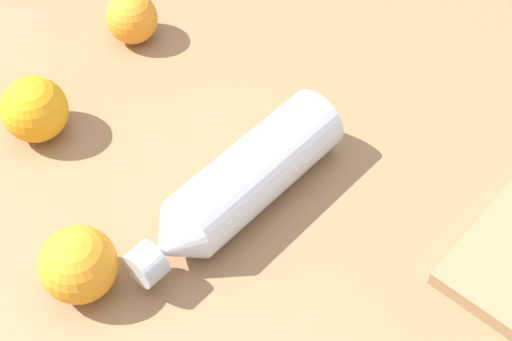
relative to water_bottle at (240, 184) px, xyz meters
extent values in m
plane|color=olive|center=(0.01, 0.04, -0.04)|extent=(2.40, 2.40, 0.00)
cylinder|color=silver|center=(-0.02, 0.01, 0.00)|extent=(0.21, 0.15, 0.07)
cone|color=silver|center=(0.09, -0.04, 0.00)|extent=(0.06, 0.08, 0.07)
cylinder|color=#B2B7BF|center=(0.12, -0.05, 0.00)|extent=(0.04, 0.05, 0.04)
sphere|color=orange|center=(0.14, -0.11, 0.00)|extent=(0.08, 0.08, 0.08)
sphere|color=orange|center=(-0.20, -0.22, 0.00)|extent=(0.06, 0.06, 0.06)
sphere|color=orange|center=(-0.02, -0.25, 0.00)|extent=(0.07, 0.07, 0.07)
camera|label=1|loc=(0.44, 0.17, 0.62)|focal=53.64mm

